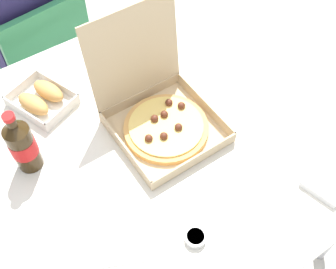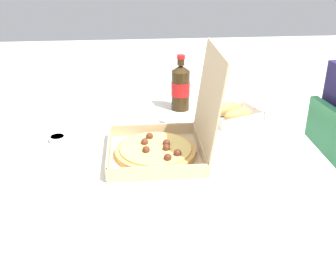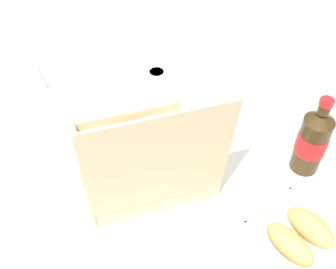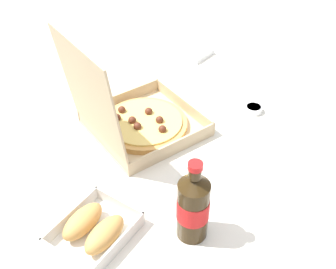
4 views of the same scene
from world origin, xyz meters
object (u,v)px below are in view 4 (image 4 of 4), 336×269
at_px(bread_side_box, 94,229).
at_px(paper_menu, 262,149).
at_px(napkin_pile, 195,52).
at_px(pizza_box_open, 136,119).
at_px(cola_bottle, 193,206).
at_px(dipping_sauce_cup, 254,109).

xyz_separation_m(bread_side_box, paper_menu, (-0.01, -0.53, -0.02)).
bearing_deg(napkin_pile, pizza_box_open, 121.53).
height_order(cola_bottle, napkin_pile, cola_bottle).
height_order(pizza_box_open, cola_bottle, pizza_box_open).
bearing_deg(bread_side_box, napkin_pile, -53.45).
distance_m(bread_side_box, cola_bottle, 0.24).
bearing_deg(pizza_box_open, napkin_pile, -58.47).
xyz_separation_m(cola_bottle, napkin_pile, (0.66, -0.53, -0.08)).
bearing_deg(napkin_pile, dipping_sauce_cup, 169.09).
distance_m(bread_side_box, dipping_sauce_cup, 0.66).
height_order(pizza_box_open, napkin_pile, pizza_box_open).
height_order(napkin_pile, dipping_sauce_cup, same).
height_order(bread_side_box, napkin_pile, bread_side_box).
relative_size(cola_bottle, dipping_sauce_cup, 4.00).
xyz_separation_m(pizza_box_open, paper_menu, (-0.28, -0.25, -0.05)).
xyz_separation_m(bread_side_box, dipping_sauce_cup, (0.13, -0.64, -0.01)).
height_order(bread_side_box, dipping_sauce_cup, bread_side_box).
bearing_deg(paper_menu, pizza_box_open, 67.51).
relative_size(bread_side_box, napkin_pile, 2.10).
xyz_separation_m(paper_menu, dipping_sauce_cup, (0.15, -0.11, 0.01)).
height_order(bread_side_box, paper_menu, bread_side_box).
bearing_deg(cola_bottle, paper_menu, -72.26).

